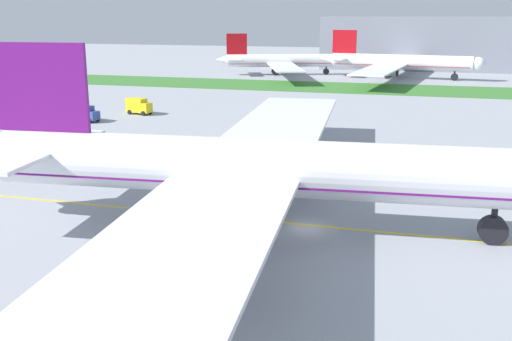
{
  "coord_description": "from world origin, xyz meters",
  "views": [
    {
      "loc": [
        10.18,
        -52.37,
        19.46
      ],
      "look_at": [
        -6.45,
        5.9,
        3.64
      ],
      "focal_mm": 42.57,
      "sensor_mm": 36.0,
      "label": 1
    }
  ],
  "objects_px": {
    "parked_airliner_far_centre": "(398,62)",
    "service_truck_baggage_loader": "(139,106)",
    "service_truck_fuel_bowser": "(85,113)",
    "parked_airliner_far_left": "(282,61)",
    "airliner_foreground": "(257,169)"
  },
  "relations": [
    {
      "from": "parked_airliner_far_centre",
      "to": "service_truck_baggage_loader",
      "type": "bearing_deg",
      "value": -118.48
    },
    {
      "from": "service_truck_fuel_bowser",
      "to": "parked_airliner_far_left",
      "type": "relative_size",
      "value": 0.09
    },
    {
      "from": "service_truck_fuel_bowser",
      "to": "parked_airliner_far_centre",
      "type": "distance_m",
      "value": 106.23
    },
    {
      "from": "airliner_foreground",
      "to": "parked_airliner_far_left",
      "type": "height_order",
      "value": "airliner_foreground"
    },
    {
      "from": "airliner_foreground",
      "to": "parked_airliner_far_left",
      "type": "xyz_separation_m",
      "value": [
        -31.56,
        140.37,
        -1.28
      ]
    },
    {
      "from": "service_truck_baggage_loader",
      "to": "service_truck_fuel_bowser",
      "type": "bearing_deg",
      "value": -119.51
    },
    {
      "from": "airliner_foreground",
      "to": "service_truck_baggage_loader",
      "type": "height_order",
      "value": "airliner_foreground"
    },
    {
      "from": "airliner_foreground",
      "to": "service_truck_baggage_loader",
      "type": "xyz_separation_m",
      "value": [
        -40.22,
        56.36,
        -4.03
      ]
    },
    {
      "from": "parked_airliner_far_centre",
      "to": "parked_airliner_far_left",
      "type": "bearing_deg",
      "value": 178.45
    },
    {
      "from": "airliner_foreground",
      "to": "service_truck_fuel_bowser",
      "type": "height_order",
      "value": "airliner_foreground"
    },
    {
      "from": "service_truck_fuel_bowser",
      "to": "parked_airliner_far_centre",
      "type": "height_order",
      "value": "parked_airliner_far_centre"
    },
    {
      "from": "airliner_foreground",
      "to": "service_truck_baggage_loader",
      "type": "relative_size",
      "value": 18.03
    },
    {
      "from": "airliner_foreground",
      "to": "parked_airliner_far_centre",
      "type": "xyz_separation_m",
      "value": [
        4.82,
        139.38,
        -0.87
      ]
    },
    {
      "from": "service_truck_baggage_loader",
      "to": "parked_airliner_far_left",
      "type": "distance_m",
      "value": 84.5
    },
    {
      "from": "airliner_foreground",
      "to": "parked_airliner_far_left",
      "type": "relative_size",
      "value": 1.47
    }
  ]
}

